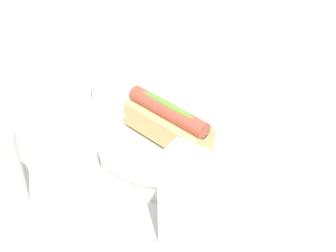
# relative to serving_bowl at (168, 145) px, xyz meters

# --- Properties ---
(ground_plane) EXTENTS (2.40, 2.40, 0.00)m
(ground_plane) POSITION_rel_serving_bowl_xyz_m (-0.01, 0.01, -0.02)
(ground_plane) COLOR beige
(serving_bowl) EXTENTS (0.23, 0.23, 0.04)m
(serving_bowl) POSITION_rel_serving_bowl_xyz_m (0.00, 0.00, 0.00)
(serving_bowl) COLOR silver
(serving_bowl) RESTS_ON ground_plane
(hotdog_front) EXTENTS (0.15, 0.06, 0.06)m
(hotdog_front) POSITION_rel_serving_bowl_xyz_m (0.00, 0.00, 0.04)
(hotdog_front) COLOR #DBB270
(hotdog_front) RESTS_ON serving_bowl
(water_glass) EXTENTS (0.07, 0.07, 0.09)m
(water_glass) POSITION_rel_serving_bowl_xyz_m (0.18, -0.02, 0.02)
(water_glass) COLOR white
(water_glass) RESTS_ON ground_plane
(napkin_box) EXTENTS (0.12, 0.07, 0.15)m
(napkin_box) POSITION_rel_serving_bowl_xyz_m (-0.18, 0.10, 0.06)
(napkin_box) COLOR white
(napkin_box) RESTS_ON ground_plane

